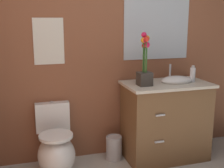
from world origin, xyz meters
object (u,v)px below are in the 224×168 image
Objects in this scene: trash_bin at (114,148)px; wall_mirror at (157,29)px; flower_vase at (145,66)px; soap_bottle at (193,74)px; vanity_cabinet at (165,120)px; toilet at (56,149)px; wall_poster at (49,41)px.

trash_bin is 1.44m from wall_mirror.
flower_vase is 0.60m from soap_bottle.
trash_bin is at bearing 150.72° from flower_vase.
soap_bottle is (0.59, 0.03, -0.12)m from flower_vase.
vanity_cabinet is at bearing 9.50° from flower_vase.
flower_vase reaches higher than trash_bin.
flower_vase is 0.58m from wall_mirror.
soap_bottle is (1.53, -0.05, 0.71)m from toilet.
flower_vase is 3.06× the size of soap_bottle.
wall_mirror is (1.22, 0.00, 0.12)m from wall_poster.
vanity_cabinet is 1.32× the size of wall_mirror.
soap_bottle reaches higher than toilet.
soap_bottle is 0.38× the size of wall_poster.
vanity_cabinet reaches higher than toilet.
toilet reaches higher than trash_bin.
trash_bin is at bearing -15.61° from wall_poster.
vanity_cabinet is at bearing -10.99° from trash_bin.
trash_bin is 1.37m from wall_poster.
flower_vase is 1.15× the size of wall_poster.
vanity_cabinet is 5.81× the size of soap_bottle.
wall_mirror reaches higher than trash_bin.
vanity_cabinet is 2.20× the size of wall_poster.
wall_poster reaches higher than soap_bottle.
toilet is 3.81× the size of soap_bottle.
flower_vase is (-0.29, -0.05, 0.63)m from vanity_cabinet.
toilet is at bearing 178.20° from soap_bottle.
wall_poster reaches higher than flower_vase.
wall_poster is (-0.00, 0.27, 1.09)m from toilet.
wall_poster is (-0.94, 0.34, 0.25)m from flower_vase.
soap_bottle is (0.30, -0.02, 0.51)m from vanity_cabinet.
vanity_cabinet is at bearing -1.23° from toilet.
wall_poster is at bearing 164.39° from trash_bin.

